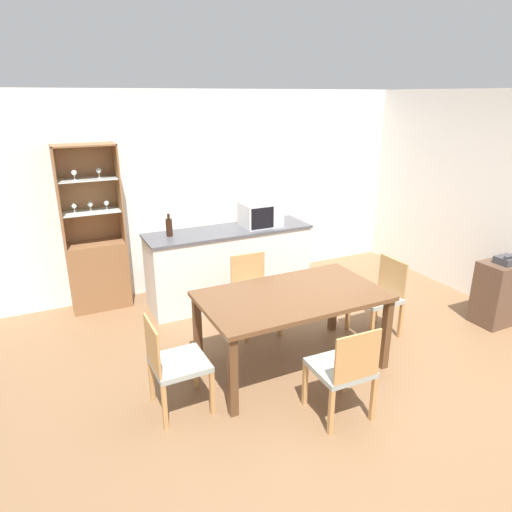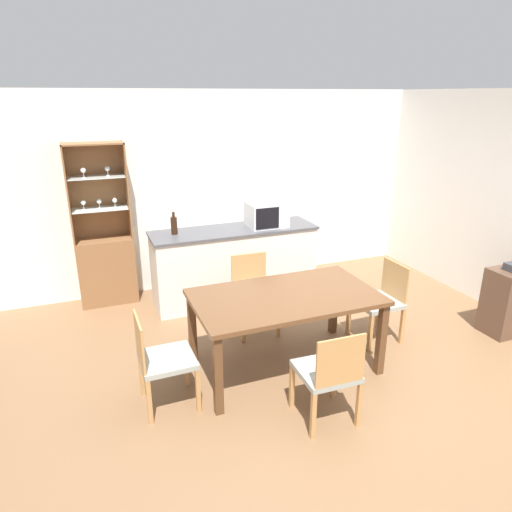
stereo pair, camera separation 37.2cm
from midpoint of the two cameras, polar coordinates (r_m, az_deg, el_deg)
ground_plane at (r=4.53m, az=11.74°, el=-14.14°), size 18.00×18.00×0.00m
wall_back at (r=6.25m, az=-0.63°, el=8.41°), size 6.80×0.06×2.55m
kitchen_counter at (r=5.73m, az=-0.83°, el=-1.08°), size 2.05×0.60×0.93m
display_cabinet at (r=5.87m, az=-16.58°, el=-0.21°), size 0.68×0.35×1.97m
dining_table at (r=4.23m, az=6.21°, el=-5.96°), size 1.69×0.97×0.75m
dining_chair_head_near at (r=3.74m, az=11.97°, el=-14.19°), size 0.45×0.45×0.83m
dining_chair_side_left_near at (r=3.87m, az=-8.93°, el=-12.71°), size 0.44×0.44×0.83m
dining_chair_head_far at (r=4.99m, az=1.83°, el=-4.68°), size 0.45×0.45×0.83m
dining_chair_side_right_far at (r=5.04m, az=17.33°, el=-5.38°), size 0.44×0.44×0.83m
microwave at (r=5.68m, az=3.20°, el=5.21°), size 0.47×0.38×0.30m
wine_bottle at (r=5.40m, az=-8.28°, el=3.82°), size 0.07×0.07×0.27m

